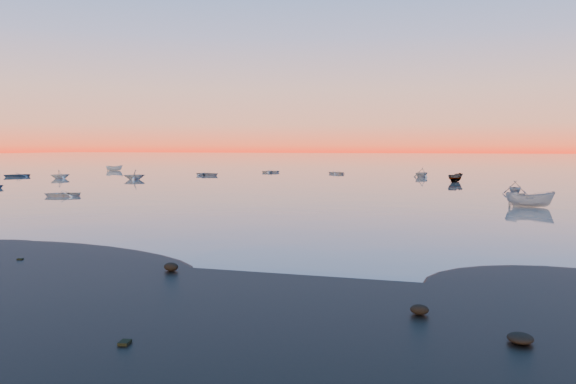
% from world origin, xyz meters
% --- Properties ---
extents(ground, '(600.00, 600.00, 0.00)m').
position_xyz_m(ground, '(0.00, 100.00, 0.00)').
color(ground, '#6E645C').
rests_on(ground, ground).
extents(mud_lobes, '(140.00, 6.00, 0.07)m').
position_xyz_m(mud_lobes, '(0.00, -1.00, 0.01)').
color(mud_lobes, black).
rests_on(mud_lobes, ground).
extents(moored_fleet, '(124.00, 58.00, 1.20)m').
position_xyz_m(moored_fleet, '(0.00, 53.00, 0.00)').
color(moored_fleet, beige).
rests_on(moored_fleet, ground).
extents(boat_near_center, '(1.95, 4.04, 1.36)m').
position_xyz_m(boat_near_center, '(24.84, 26.99, 0.00)').
color(boat_near_center, gray).
rests_on(boat_near_center, ground).
extents(boat_near_right, '(3.33, 1.66, 1.13)m').
position_xyz_m(boat_near_right, '(25.04, 40.18, 0.00)').
color(boat_near_right, gray).
rests_on(boat_near_right, ground).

